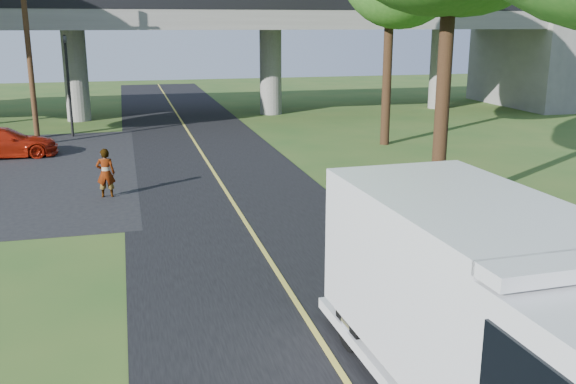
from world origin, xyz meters
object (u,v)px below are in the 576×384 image
object	(u,v)px
red_sedan	(3,143)
step_van	(491,309)
traffic_signal	(68,75)
utility_pole	(28,49)
pedestrian	(106,173)

from	to	relation	value
red_sedan	step_van	bearing A→B (deg)	-157.60
traffic_signal	utility_pole	xyz separation A→B (m)	(-1.50, -2.00, 1.40)
traffic_signal	pedestrian	distance (m)	13.28
utility_pole	red_sedan	size ratio (longest dim) A/B	1.97
traffic_signal	red_sedan	bearing A→B (deg)	-118.27
traffic_signal	red_sedan	xyz separation A→B (m)	(-2.59, -4.82, -2.54)
step_van	utility_pole	bearing A→B (deg)	108.13
utility_pole	step_van	distance (m)	27.11
traffic_signal	pedestrian	world-z (taller)	traffic_signal
step_van	pedestrian	size ratio (longest dim) A/B	4.50
traffic_signal	step_van	world-z (taller)	traffic_signal
step_van	red_sedan	xyz separation A→B (m)	(-10.33, 22.50, -1.06)
red_sedan	pedestrian	world-z (taller)	pedestrian
utility_pole	red_sedan	bearing A→B (deg)	-111.15
pedestrian	step_van	bearing A→B (deg)	116.68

